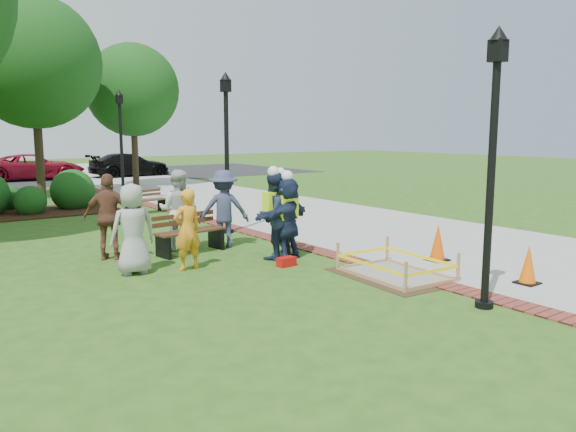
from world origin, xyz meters
TOP-DOWN VIEW (x-y plane):
  - ground at (0.00, 0.00)m, footprint 100.00×100.00m
  - sidewalk at (5.00, 10.00)m, footprint 6.00×60.00m
  - brick_edging at (1.75, 10.00)m, footprint 0.50×60.00m
  - mulch_bed at (-3.00, 12.00)m, footprint 7.00×3.00m
  - parking_lot at (0.00, 27.00)m, footprint 36.00×12.00m
  - wet_concrete_pad at (1.55, -0.84)m, footprint 1.85×2.41m
  - bench_near at (-0.70, 3.30)m, footprint 1.71×0.78m
  - bench_far at (0.88, 9.82)m, footprint 1.49×0.73m
  - cone_front at (3.02, -2.66)m, footprint 0.37×0.37m
  - cone_back at (3.17, -0.51)m, footprint 0.41×0.41m
  - cone_far at (3.10, 11.19)m, footprint 0.36×0.36m
  - toolbox at (0.32, 1.01)m, footprint 0.39×0.23m
  - lamp_near at (1.25, -3.00)m, footprint 0.28×0.28m
  - lamp_mid at (1.25, 5.00)m, footprint 0.28×0.28m
  - lamp_far at (1.25, 13.00)m, footprint 0.28×0.28m
  - tree_back at (-0.95, 16.40)m, footprint 5.27×5.27m
  - tree_right at (4.05, 18.99)m, footprint 4.49×4.49m
  - shrub_c at (-2.33, 11.73)m, footprint 1.03×1.03m
  - shrub_d at (-0.80, 12.33)m, footprint 1.51×1.51m
  - shrub_e at (-2.69, 13.39)m, footprint 0.94×0.94m
  - casual_person_a at (-2.41, 2.26)m, footprint 0.58×0.40m
  - casual_person_b at (-1.42, 1.94)m, footprint 0.54×0.38m
  - casual_person_c at (-0.77, 3.75)m, footprint 0.70×0.68m
  - casual_person_d at (-2.36, 3.74)m, footprint 0.70×0.63m
  - casual_person_e at (0.25, 3.43)m, footprint 0.69×0.59m
  - hivis_worker_a at (0.72, 1.53)m, footprint 0.65×0.51m
  - hivis_worker_b at (0.89, 2.03)m, footprint 0.66×0.54m
  - hivis_worker_c at (0.51, 1.75)m, footprint 0.66×0.49m
  - parked_car_c at (0.75, 25.68)m, footprint 2.71×5.09m
  - parked_car_d at (5.98, 25.05)m, footprint 2.20×4.72m

SIDE VIEW (x-z plane):
  - ground at x=0.00m, z-range 0.00..0.00m
  - shrub_c at x=-2.33m, z-range -0.52..0.52m
  - shrub_d at x=-0.80m, z-range -0.76..0.76m
  - shrub_e at x=-2.69m, z-range -0.47..0.47m
  - parked_car_c at x=0.75m, z-range -0.79..0.79m
  - parked_car_d at x=5.98m, z-range -0.76..0.76m
  - parking_lot at x=0.00m, z-range 0.00..0.01m
  - sidewalk at x=5.00m, z-range 0.00..0.02m
  - brick_edging at x=1.75m, z-range 0.00..0.03m
  - mulch_bed at x=-3.00m, z-range -0.01..0.04m
  - toolbox at x=0.32m, z-range 0.00..0.19m
  - wet_concrete_pad at x=1.55m, z-range -0.04..0.51m
  - bench_far at x=0.88m, z-range -0.14..0.63m
  - bench_near at x=-0.70m, z-range -0.16..0.73m
  - cone_far at x=3.10m, z-range -0.01..0.71m
  - cone_front at x=3.02m, z-range -0.01..0.72m
  - cone_back at x=3.17m, z-range -0.01..0.79m
  - casual_person_b at x=-1.42m, z-range 0.00..1.61m
  - casual_person_a at x=-2.41m, z-range 0.00..1.75m
  - casual_person_e at x=0.25m, z-range 0.00..1.83m
  - casual_person_d at x=-2.36m, z-range 0.00..1.84m
  - casual_person_c at x=-0.77m, z-range 0.00..1.86m
  - hivis_worker_a at x=0.72m, z-range -0.01..1.91m
  - hivis_worker_b at x=0.89m, z-range -0.01..1.93m
  - hivis_worker_c at x=0.51m, z-range -0.01..1.99m
  - lamp_near at x=1.25m, z-range 0.35..4.61m
  - lamp_mid at x=1.25m, z-range 0.35..4.61m
  - lamp_far at x=1.25m, z-range 0.35..4.61m
  - tree_right at x=4.05m, z-range 1.21..8.16m
  - tree_back at x=-0.95m, z-range 1.39..9.46m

